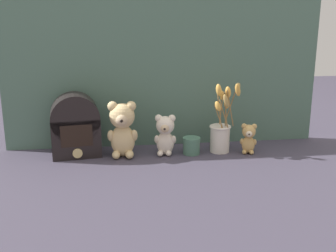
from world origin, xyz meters
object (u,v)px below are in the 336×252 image
Objects in this scene: teddy_bear_large at (122,128)px; teddy_bear_medium at (165,134)px; flower_vase at (221,130)px; vintage_radio at (75,126)px; teddy_bear_small at (249,138)px; decorative_tin_tall at (191,146)px.

teddy_bear_medium is at bearing -0.15° from teddy_bear_large.
vintage_radio is at bearing 176.76° from flower_vase.
flower_vase reaches higher than vintage_radio.
teddy_bear_small reaches higher than decorative_tin_tall.
teddy_bear_small is at bearing -16.16° from flower_vase.
teddy_bear_medium is (0.18, -0.00, -0.03)m from teddy_bear_large.
teddy_bear_medium is 0.12m from decorative_tin_tall.
teddy_bear_medium is at bearing 177.98° from decorative_tin_tall.
teddy_bear_large is 0.53m from teddy_bear_small.
decorative_tin_tall is (-0.24, 0.02, -0.03)m from teddy_bear_small.
decorative_tin_tall is at bearing 174.74° from teddy_bear_small.
teddy_bear_medium is 0.35m from teddy_bear_small.
decorative_tin_tall is (0.48, -0.04, -0.09)m from vintage_radio.
flower_vase is 4.12× the size of decorative_tin_tall.
flower_vase reaches higher than teddy_bear_medium.
teddy_bear_small is 1.73× the size of decorative_tin_tall.
decorative_tin_tall is at bearing -2.02° from teddy_bear_medium.
teddy_bear_medium is 0.24m from flower_vase.
flower_vase is at bearing 1.49° from teddy_bear_medium.
flower_vase reaches higher than teddy_bear_large.
teddy_bear_large is at bearing -11.84° from vintage_radio.
decorative_tin_tall is at bearing -175.50° from flower_vase.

